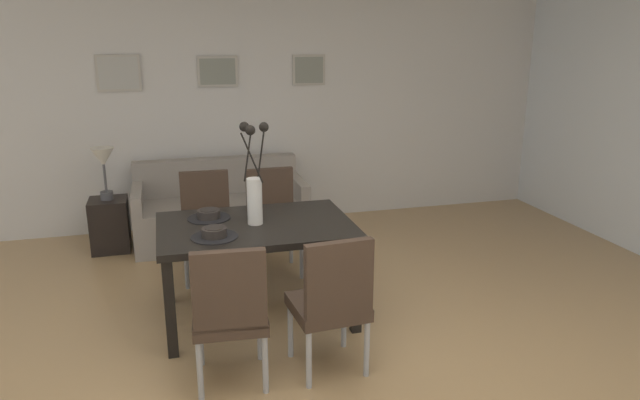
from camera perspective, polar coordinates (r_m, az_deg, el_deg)
The scene contains 18 objects.
ground_plane at distance 3.85m, azimuth -1.12°, elevation -16.66°, with size 9.00×9.00×0.00m, color tan.
back_wall_panel at distance 6.49m, azimuth -8.30°, elevation 8.99°, with size 9.00×0.10×2.60m, color silver.
dining_table at distance 4.30m, azimuth -6.30°, elevation -3.42°, with size 1.40×0.96×0.74m.
dining_chair_near_left at distance 3.53m, azimuth -8.80°, elevation -10.50°, with size 0.47×0.47×0.92m.
dining_chair_near_right at distance 5.17m, azimuth -11.04°, elevation -1.91°, with size 0.46×0.46×0.92m.
dining_chair_far_left at distance 3.62m, azimuth 1.19°, elevation -9.60°, with size 0.47×0.47×0.92m.
dining_chair_far_right at distance 5.20m, azimuth -4.62°, elevation -1.56°, with size 0.45×0.45×0.92m.
centerpiece_vase at distance 4.19m, azimuth -6.44°, elevation 1.36°, with size 0.21×0.23×0.73m.
placemat_near_left at distance 4.03m, azimuth -10.28°, elevation -3.55°, with size 0.32×0.32×0.01m, color black.
bowl_near_left at distance 4.02m, azimuth -10.30°, elevation -3.05°, with size 0.17×0.17×0.07m.
placemat_near_right at distance 4.44m, azimuth -10.79°, elevation -1.74°, with size 0.32×0.32×0.01m, color black.
bowl_near_right at distance 4.43m, azimuth -10.82°, elevation -1.28°, with size 0.17×0.17×0.07m.
sofa at distance 6.13m, azimuth -9.71°, elevation -1.24°, with size 1.71×0.84×0.80m.
side_table at distance 6.09m, azimuth -19.84°, elevation -2.30°, with size 0.36×0.36×0.52m, color black.
table_lamp at distance 5.94m, azimuth -20.42°, elevation 3.51°, with size 0.22×0.22×0.51m.
framed_picture_left at distance 6.35m, azimuth -19.09°, elevation 11.64°, with size 0.43×0.03×0.37m.
framed_picture_center at distance 6.36m, azimuth -9.98°, elevation 12.27°, with size 0.42×0.03×0.32m.
framed_picture_right at distance 6.53m, azimuth -1.10°, elevation 12.59°, with size 0.36×0.03×0.33m.
Camera 1 is at (-0.78, -3.14, 2.08)m, focal length 32.74 mm.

